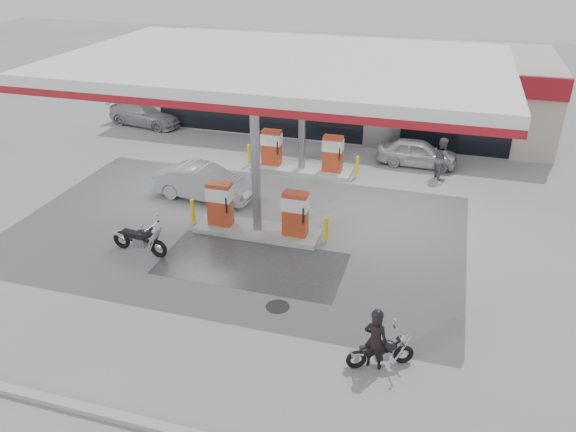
# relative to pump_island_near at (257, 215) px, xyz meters

# --- Properties ---
(ground) EXTENTS (90.00, 90.00, 0.00)m
(ground) POSITION_rel_pump_island_near_xyz_m (0.00, -2.00, -0.71)
(ground) COLOR gray
(ground) RESTS_ON ground
(wet_patch) EXTENTS (6.00, 3.00, 0.00)m
(wet_patch) POSITION_rel_pump_island_near_xyz_m (0.50, -2.00, -0.71)
(wet_patch) COLOR #4C4C4F
(wet_patch) RESTS_ON ground
(drain_cover) EXTENTS (0.70, 0.70, 0.01)m
(drain_cover) POSITION_rel_pump_island_near_xyz_m (2.00, -4.00, -0.71)
(drain_cover) COLOR #38383A
(drain_cover) RESTS_ON ground
(kerb) EXTENTS (28.00, 0.25, 0.15)m
(kerb) POSITION_rel_pump_island_near_xyz_m (0.00, -9.00, -0.64)
(kerb) COLOR gray
(kerb) RESTS_ON ground
(store_building) EXTENTS (22.00, 8.22, 4.00)m
(store_building) POSITION_rel_pump_island_near_xyz_m (0.01, 13.94, 1.30)
(store_building) COLOR #C0B2A1
(store_building) RESTS_ON ground
(canopy) EXTENTS (16.00, 10.02, 5.51)m
(canopy) POSITION_rel_pump_island_near_xyz_m (0.00, 3.00, 4.56)
(canopy) COLOR silver
(canopy) RESTS_ON ground
(pump_island_near) EXTENTS (5.14, 1.30, 1.78)m
(pump_island_near) POSITION_rel_pump_island_near_xyz_m (0.00, 0.00, 0.00)
(pump_island_near) COLOR #9E9E99
(pump_island_near) RESTS_ON ground
(pump_island_far) EXTENTS (5.14, 1.30, 1.78)m
(pump_island_far) POSITION_rel_pump_island_near_xyz_m (0.00, 6.00, 0.00)
(pump_island_far) COLOR #9E9E99
(pump_island_far) RESTS_ON ground
(main_motorcycle) EXTENTS (1.63, 0.92, 0.90)m
(main_motorcycle) POSITION_rel_pump_island_near_xyz_m (5.20, -5.58, -0.31)
(main_motorcycle) COLOR black
(main_motorcycle) RESTS_ON ground
(biker_main) EXTENTS (0.64, 0.47, 1.61)m
(biker_main) POSITION_rel_pump_island_near_xyz_m (5.03, -5.67, 0.10)
(biker_main) COLOR black
(biker_main) RESTS_ON ground
(parked_motorcycle) EXTENTS (2.14, 0.82, 1.10)m
(parked_motorcycle) POSITION_rel_pump_island_near_xyz_m (-3.30, -2.39, -0.22)
(parked_motorcycle) COLOR black
(parked_motorcycle) RESTS_ON ground
(sedan_white) EXTENTS (3.60, 1.52, 1.21)m
(sedan_white) POSITION_rel_pump_island_near_xyz_m (4.90, 8.20, -0.10)
(sedan_white) COLOR #BDBDBF
(sedan_white) RESTS_ON ground
(attendant) EXTENTS (0.97, 1.08, 1.82)m
(attendant) POSITION_rel_pump_island_near_xyz_m (6.00, 7.00, 0.20)
(attendant) COLOR #56565B
(attendant) RESTS_ON ground
(hatchback_silver) EXTENTS (4.15, 1.72, 1.33)m
(hatchback_silver) POSITION_rel_pump_island_near_xyz_m (-3.00, 2.20, -0.04)
(hatchback_silver) COLOR #A0A2A7
(hatchback_silver) RESTS_ON ground
(parked_car_left) EXTENTS (4.49, 2.40, 1.24)m
(parked_car_left) POSITION_rel_pump_island_near_xyz_m (-10.00, 10.00, -0.09)
(parked_car_left) COLOR #95979C
(parked_car_left) RESTS_ON ground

